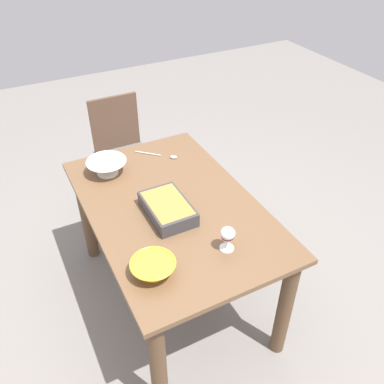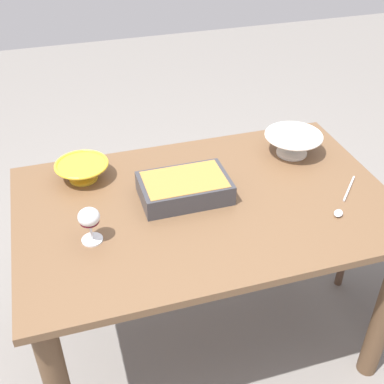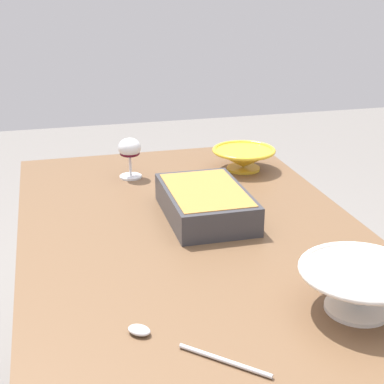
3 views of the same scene
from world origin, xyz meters
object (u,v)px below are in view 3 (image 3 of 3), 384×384
(casserole_dish, at_px, (205,201))
(mixing_bowl, at_px, (244,158))
(serving_spoon, at_px, (169,341))
(dining_table, at_px, (193,280))
(small_bowl, at_px, (360,287))
(wine_glass, at_px, (130,151))

(casserole_dish, bearing_deg, mixing_bowl, -33.41)
(mixing_bowl, relative_size, serving_spoon, 0.95)
(dining_table, height_order, small_bowl, small_bowl)
(casserole_dish, bearing_deg, dining_table, 142.08)
(casserole_dish, xyz_separation_m, serving_spoon, (-0.52, 0.21, -0.04))
(wine_glass, relative_size, casserole_dish, 0.40)
(wine_glass, distance_m, serving_spoon, 0.88)
(dining_table, relative_size, small_bowl, 5.71)
(wine_glass, bearing_deg, casserole_dish, -157.94)
(mixing_bowl, bearing_deg, casserole_dish, 146.59)
(casserole_dish, bearing_deg, serving_spoon, 157.93)
(dining_table, xyz_separation_m, serving_spoon, (-0.46, 0.16, 0.15))
(small_bowl, bearing_deg, casserole_dish, 17.59)
(serving_spoon, bearing_deg, casserole_dish, -22.07)
(mixing_bowl, bearing_deg, wine_glass, 87.56)
(dining_table, xyz_separation_m, mixing_bowl, (0.40, -0.27, 0.19))
(dining_table, bearing_deg, wine_glass, 12.50)
(wine_glass, distance_m, casserole_dish, 0.38)
(small_bowl, bearing_deg, serving_spoon, 92.63)
(dining_table, height_order, wine_glass, wine_glass)
(dining_table, relative_size, serving_spoon, 6.28)
(wine_glass, relative_size, mixing_bowl, 0.62)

